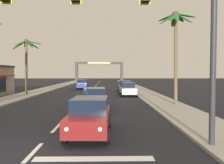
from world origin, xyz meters
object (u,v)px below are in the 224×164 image
(sedan_oncoming_far, at_px, (82,84))
(sedan_parked_mid_kerb, at_px, (125,86))
(traffic_signal_mast, at_px, (121,7))
(town_gateway_arch, at_px, (99,69))
(palm_right_second, at_px, (176,35))
(palm_left_third, at_px, (27,54))
(sedan_lead_at_stop_bar, at_px, (90,116))
(sedan_third_in_queue, at_px, (94,99))
(sedan_parked_nearest_kerb, at_px, (127,89))

(sedan_oncoming_far, distance_m, sedan_parked_mid_kerb, 9.28)
(traffic_signal_mast, distance_m, town_gateway_arch, 61.16)
(traffic_signal_mast, relative_size, palm_right_second, 1.30)
(palm_right_second, xyz_separation_m, town_gateway_arch, (-8.43, 50.26, -1.98))
(sedan_oncoming_far, height_order, palm_left_third, palm_left_third)
(sedan_parked_mid_kerb, distance_m, town_gateway_arch, 35.81)
(sedan_lead_at_stop_bar, distance_m, palm_left_third, 20.95)
(sedan_oncoming_far, relative_size, palm_right_second, 0.56)
(sedan_parked_mid_kerb, height_order, palm_left_third, palm_left_third)
(sedan_third_in_queue, height_order, sedan_parked_nearest_kerb, same)
(sedan_third_in_queue, relative_size, town_gateway_arch, 0.31)
(traffic_signal_mast, bearing_deg, sedan_parked_mid_kerb, 85.19)
(sedan_parked_mid_kerb, relative_size, palm_right_second, 0.55)
(traffic_signal_mast, distance_m, sedan_parked_nearest_kerb, 20.22)
(palm_right_second, bearing_deg, traffic_signal_mast, -116.05)
(sedan_lead_at_stop_bar, relative_size, palm_right_second, 0.56)
(sedan_third_in_queue, relative_size, sedan_parked_nearest_kerb, 1.00)
(traffic_signal_mast, relative_size, palm_left_third, 1.48)
(sedan_oncoming_far, bearing_deg, town_gateway_arch, 86.42)
(sedan_lead_at_stop_bar, height_order, sedan_parked_nearest_kerb, same)
(sedan_parked_mid_kerb, xyz_separation_m, town_gateway_arch, (-5.32, 35.26, 3.23))
(sedan_third_in_queue, distance_m, palm_left_third, 15.18)
(palm_right_second, bearing_deg, sedan_oncoming_far, 116.18)
(sedan_lead_at_stop_bar, xyz_separation_m, palm_left_third, (-9.37, 18.21, 4.40))
(sedan_lead_at_stop_bar, distance_m, palm_right_second, 12.11)
(sedan_parked_nearest_kerb, relative_size, palm_left_third, 0.63)
(town_gateway_arch, bearing_deg, sedan_third_in_queue, -88.20)
(sedan_lead_at_stop_bar, distance_m, town_gateway_arch, 59.08)
(sedan_parked_mid_kerb, bearing_deg, palm_left_third, -156.90)
(sedan_third_in_queue, height_order, sedan_parked_mid_kerb, same)
(sedan_parked_mid_kerb, bearing_deg, palm_right_second, -78.27)
(traffic_signal_mast, distance_m, sedan_oncoming_far, 32.40)
(palm_left_third, bearing_deg, sedan_parked_nearest_kerb, -3.09)
(palm_right_second, relative_size, town_gateway_arch, 0.55)
(sedan_oncoming_far, xyz_separation_m, palm_right_second, (10.27, -20.90, 5.21))
(sedan_third_in_queue, height_order, palm_right_second, palm_right_second)
(sedan_parked_nearest_kerb, xyz_separation_m, palm_left_third, (-12.66, 0.68, 4.40))
(traffic_signal_mast, xyz_separation_m, sedan_parked_nearest_kerb, (1.96, 19.63, -4.41))
(sedan_lead_at_stop_bar, bearing_deg, sedan_oncoming_far, 97.06)
(sedan_oncoming_far, bearing_deg, palm_right_second, -63.82)
(sedan_oncoming_far, relative_size, sedan_parked_nearest_kerb, 1.00)
(sedan_third_in_queue, relative_size, sedan_parked_mid_kerb, 1.01)
(sedan_third_in_queue, xyz_separation_m, sedan_oncoming_far, (-3.47, 22.65, 0.00))
(sedan_parked_nearest_kerb, bearing_deg, palm_right_second, -69.36)
(traffic_signal_mast, bearing_deg, sedan_lead_at_stop_bar, 122.11)
(town_gateway_arch, bearing_deg, sedan_parked_nearest_kerb, -82.97)
(sedan_parked_nearest_kerb, bearing_deg, sedan_third_in_queue, -108.21)
(sedan_lead_at_stop_bar, bearing_deg, sedan_parked_nearest_kerb, 79.38)
(palm_left_third, relative_size, town_gateway_arch, 0.48)
(palm_left_third, distance_m, town_gateway_arch, 41.46)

